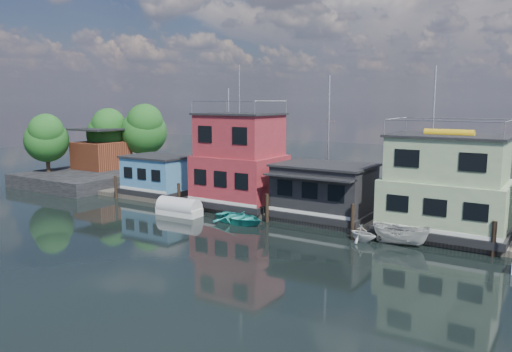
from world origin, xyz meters
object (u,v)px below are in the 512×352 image
Objects in this scene: dinghy_white at (362,233)px; dinghy_teal at (239,218)px; houseboat_red at (240,162)px; tarp_runabout at (179,208)px; houseboat_blue at (159,175)px; motorboat at (401,234)px; houseboat_dark at (324,190)px; houseboat_green at (446,187)px.

dinghy_white is 9.70m from dinghy_teal.
houseboat_red is 6.55m from tarp_runabout.
tarp_runabout is (6.78, -4.81, -1.62)m from houseboat_blue.
houseboat_red is at bearing 77.64° from motorboat.
motorboat is at bearing 2.25° from tarp_runabout.
houseboat_dark is 0.88× the size of houseboat_green.
tarp_runabout is at bearing 109.77° from dinghy_white.
houseboat_blue is 9.69m from houseboat_red.
houseboat_blue reaches higher than tarp_runabout.
houseboat_dark is 6.92m from dinghy_teal.
dinghy_white is (-4.32, -3.93, -2.98)m from houseboat_green.
houseboat_green is (17.00, 0.00, -0.55)m from houseboat_red.
tarp_runabout is (-2.72, -4.81, -3.52)m from houseboat_red.
houseboat_dark is at bearing 66.62° from dinghy_white.
motorboat is (7.12, -3.43, -1.69)m from houseboat_dark.
dinghy_white is at bearing -39.90° from houseboat_dark.
houseboat_red reaches higher than dinghy_white.
houseboat_red is at bearing 0.00° from houseboat_blue.
houseboat_red reaches higher than houseboat_blue.
dinghy_teal is at bearing -19.31° from houseboat_blue.
houseboat_green is 3.91× the size of dinghy_white.
tarp_runabout is (-19.72, -4.81, -2.97)m from houseboat_green.
dinghy_white is at bearing -137.65° from houseboat_green.
houseboat_dark reaches higher than motorboat.
houseboat_green is at bearing -66.42° from dinghy_teal.
houseboat_red is 3.17× the size of motorboat.
houseboat_dark is at bearing -179.88° from houseboat_green.
houseboat_red is at bearing -180.00° from houseboat_green.
dinghy_white is at bearing -81.16° from dinghy_teal.
dinghy_white is (22.18, -3.93, -1.64)m from houseboat_blue.
houseboat_blue reaches higher than motorboat.
dinghy_teal is (3.00, -4.38, -3.67)m from houseboat_red.
dinghy_teal is at bearing -138.95° from houseboat_dark.
houseboat_green is at bearing 11.58° from tarp_runabout.
houseboat_blue is 8.47m from tarp_runabout.
tarp_runabout is (-17.84, -1.37, -0.14)m from motorboat.
houseboat_green reaches higher than tarp_runabout.
houseboat_green is 20.51m from tarp_runabout.
tarp_runabout is at bearing -155.91° from houseboat_dark.
dinghy_white is 0.55× the size of tarp_runabout.
dinghy_teal is (-9.69, -0.44, -0.13)m from dinghy_white.
houseboat_blue is 0.86× the size of houseboat_dark.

